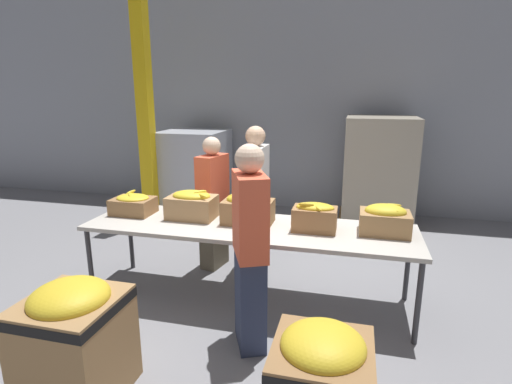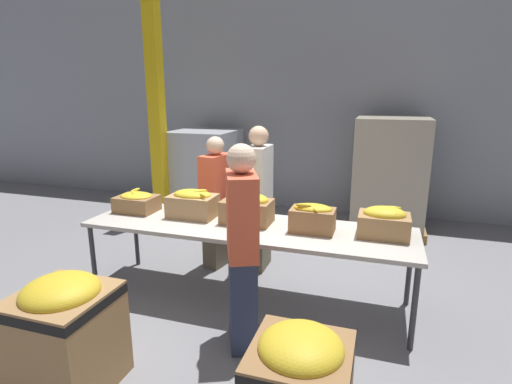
{
  "view_description": "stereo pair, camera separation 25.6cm",
  "coord_description": "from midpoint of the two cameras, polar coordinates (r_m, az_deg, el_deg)",
  "views": [
    {
      "loc": [
        0.98,
        -3.6,
        2.09
      ],
      "look_at": [
        0.01,
        0.25,
        1.08
      ],
      "focal_mm": 28.0,
      "sensor_mm": 36.0,
      "label": 1
    },
    {
      "loc": [
        1.22,
        -3.53,
        2.09
      ],
      "look_at": [
        0.01,
        0.25,
        1.08
      ],
      "focal_mm": 28.0,
      "sensor_mm": 36.0,
      "label": 2
    }
  ],
  "objects": [
    {
      "name": "donation_bin_0",
      "position": [
        3.21,
        -26.71,
        -18.1
      ],
      "size": [
        0.62,
        0.62,
        0.86
      ],
      "color": "#A37A4C",
      "rests_on": "ground_plane"
    },
    {
      "name": "banana_box_2",
      "position": [
        3.99,
        -3.01,
        -2.3
      ],
      "size": [
        0.49,
        0.34,
        0.31
      ],
      "color": "olive",
      "rests_on": "sorting_table"
    },
    {
      "name": "volunteer_0",
      "position": [
        4.78,
        -7.67,
        -1.71
      ],
      "size": [
        0.3,
        0.46,
        1.58
      ],
      "rotation": [
        0.0,
        0.0,
        -1.78
      ],
      "color": "#6B604C",
      "rests_on": "ground_plane"
    },
    {
      "name": "sorting_table",
      "position": [
        3.97,
        -2.94,
        -5.45
      ],
      "size": [
        3.25,
        0.88,
        0.8
      ],
      "color": "beige",
      "rests_on": "ground_plane"
    },
    {
      "name": "banana_box_0",
      "position": [
        4.54,
        -18.71,
        -1.63
      ],
      "size": [
        0.43,
        0.35,
        0.23
      ],
      "color": "olive",
      "rests_on": "sorting_table"
    },
    {
      "name": "banana_box_3",
      "position": [
        3.8,
        6.47,
        -3.51
      ],
      "size": [
        0.41,
        0.29,
        0.29
      ],
      "color": "olive",
      "rests_on": "sorting_table"
    },
    {
      "name": "volunteer_1",
      "position": [
        3.24,
        -3.15,
        -8.34
      ],
      "size": [
        0.4,
        0.51,
        1.71
      ],
      "rotation": [
        0.0,
        0.0,
        1.99
      ],
      "color": "#2D3856",
      "rests_on": "ground_plane"
    },
    {
      "name": "pallet_stack_0",
      "position": [
        6.41,
        15.98,
        2.52
      ],
      "size": [
        1.12,
        1.12,
        1.72
      ],
      "color": "olive",
      "rests_on": "ground_plane"
    },
    {
      "name": "banana_box_1",
      "position": [
        4.21,
        -10.88,
        -1.76
      ],
      "size": [
        0.49,
        0.33,
        0.31
      ],
      "color": "tan",
      "rests_on": "sorting_table"
    },
    {
      "name": "wall_back",
      "position": [
        7.14,
        5.31,
        13.48
      ],
      "size": [
        16.0,
        0.08,
        4.0
      ],
      "color": "#9399A3",
      "rests_on": "ground_plane"
    },
    {
      "name": "support_pillar",
      "position": [
        6.55,
        -16.78,
        12.89
      ],
      "size": [
        0.21,
        0.21,
        4.0
      ],
      "color": "yellow",
      "rests_on": "ground_plane"
    },
    {
      "name": "banana_box_4",
      "position": [
        3.85,
        16.14,
        -3.77
      ],
      "size": [
        0.45,
        0.32,
        0.28
      ],
      "color": "#A37A4C",
      "rests_on": "sorting_table"
    },
    {
      "name": "ground_plane",
      "position": [
        4.28,
        -2.81,
        -14.99
      ],
      "size": [
        30.0,
        30.0,
        0.0
      ],
      "primitive_type": "plane",
      "color": "gray"
    },
    {
      "name": "volunteer_2",
      "position": [
        4.69,
        -1.64,
        -1.1
      ],
      "size": [
        0.23,
        0.46,
        1.71
      ],
      "rotation": [
        0.0,
        0.0,
        -1.57
      ],
      "color": "#6B604C",
      "rests_on": "ground_plane"
    },
    {
      "name": "pallet_stack_1",
      "position": [
        6.98,
        -9.78,
        2.63
      ],
      "size": [
        1.13,
        1.13,
        1.44
      ],
      "color": "olive",
      "rests_on": "ground_plane"
    }
  ]
}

